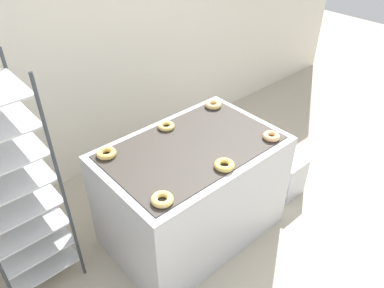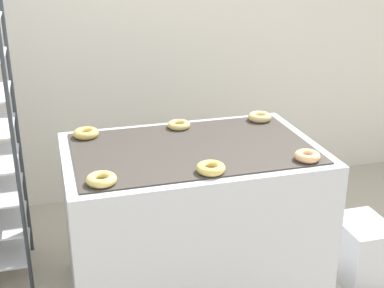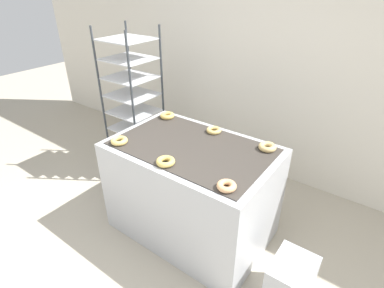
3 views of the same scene
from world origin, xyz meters
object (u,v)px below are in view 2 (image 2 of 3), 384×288
Objects in this scene: glaze_bin at (361,251)px; donut_near_center at (211,168)px; fryer_machine at (192,221)px; donut_near_left at (101,179)px; donut_far_left at (86,133)px; donut_far_right at (260,117)px; donut_near_right at (307,156)px; donut_far_center at (179,125)px.

donut_near_center is (-1.04, -0.16, 0.76)m from glaze_bin.
fryer_machine is 3.55× the size of glaze_bin.
donut_near_left is at bearing -174.95° from glaze_bin.
fryer_machine is at bearing -30.61° from donut_far_left.
glaze_bin is 2.70× the size of donut_far_right.
donut_far_center is at bearing 128.28° from donut_near_right.
donut_far_left is at bearing 179.90° from donut_far_right.
donut_far_left is (-1.09, 0.66, 0.00)m from donut_near_right.
fryer_machine is 0.60m from donut_near_center.
donut_far_left is (-0.01, 0.65, 0.00)m from donut_near_left.
donut_far_center reaches higher than glaze_bin.
donut_far_left is 1.09m from donut_far_right.
glaze_bin is 2.71× the size of donut_far_left.
glaze_bin is 1.39m from donut_far_center.
fryer_machine is at bearing 147.94° from donut_near_right.
donut_far_left reaches higher than donut_near_center.
glaze_bin is at bearing 5.05° from donut_near_left.
donut_far_right reaches higher than donut_far_left.
donut_near_left is at bearing -148.87° from donut_far_right.
donut_near_center reaches higher than fryer_machine.
donut_near_right is 0.66m from donut_far_right.
fryer_machine is at bearing -148.95° from donut_far_right.
donut_near_left is 1.07m from donut_near_right.
donut_far_right is (1.09, -0.00, 0.00)m from donut_far_left.
fryer_machine is 0.59m from donut_far_center.
donut_far_left is at bearing 162.19° from glaze_bin.
fryer_machine is 9.67× the size of donut_near_center.
donut_near_left is at bearing -88.97° from donut_far_left.
donut_far_right reaches higher than donut_near_center.
fryer_machine is 9.74× the size of donut_near_left.
donut_near_center is (0.00, -0.34, 0.49)m from fryer_machine.
donut_near_center is at bearing -50.48° from donut_far_left.
donut_far_left reaches higher than donut_far_center.
donut_near_right is (0.53, 0.01, 0.00)m from donut_near_center.
donut_far_left reaches higher than donut_near_left.
donut_far_right reaches higher than fryer_machine.
donut_near_left reaches higher than fryer_machine.
donut_near_center is 1.08× the size of donut_near_right.
donut_far_left is at bearing -179.63° from donut_far_center.
donut_far_left reaches higher than donut_near_right.
donut_near_right is 0.98× the size of donut_far_center.
donut_near_right is at bearing -0.39° from donut_near_left.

